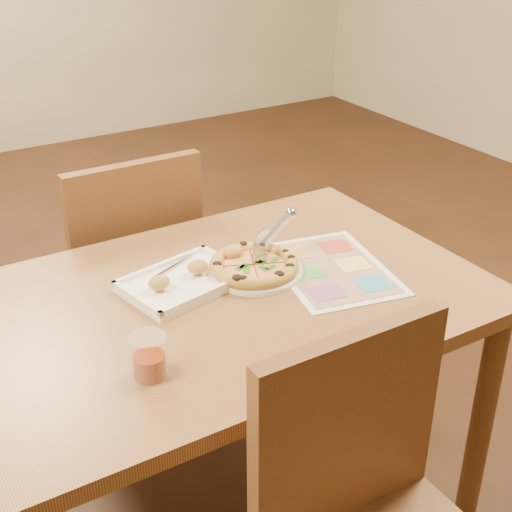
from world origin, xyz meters
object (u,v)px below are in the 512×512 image
pizza (254,266)px  menu (331,269)px  chair_far (129,254)px  plate (256,271)px  appetizer_tray (187,280)px  pizza_cutter (272,235)px  glass_tumbler (149,359)px  dining_table (219,325)px  chair_near (373,505)px

pizza → menu: 0.20m
chair_far → plate: chair_far is taller
appetizer_tray → menu: bearing=-19.0°
pizza → appetizer_tray: size_ratio=0.65×
pizza → pizza_cutter: pizza_cutter is taller
glass_tumbler → dining_table: bearing=37.7°
dining_table → pizza_cutter: 0.27m
plate → appetizer_tray: (-0.18, 0.04, 0.01)m
pizza → glass_tumbler: size_ratio=2.43×
dining_table → plate: bearing=19.7°
dining_table → pizza_cutter: pizza_cutter is taller
plate → glass_tumbler: bearing=-147.6°
chair_near → pizza: (0.13, 0.65, 0.18)m
chair_near → pizza: bearing=78.8°
dining_table → menu: 0.33m
dining_table → pizza_cutter: size_ratio=8.00×
dining_table → chair_near: (0.00, -0.60, -0.07)m
chair_far → plate: bearing=103.8°
chair_near → pizza_cutter: bearing=73.7°
glass_tumbler → menu: bearing=16.6°
chair_far → pizza: (0.13, -0.55, 0.18)m
dining_table → pizza: (0.13, 0.05, 0.11)m
dining_table → chair_far: chair_far is taller
chair_near → pizza_cutter: chair_near is taller
chair_near → menu: size_ratio=1.23×
dining_table → menu: bearing=-6.5°
dining_table → pizza: 0.18m
appetizer_tray → glass_tumbler: bearing=-127.6°
plate → menu: 0.20m
plate → glass_tumbler: glass_tumbler is taller
plate → pizza: bearing=-166.2°
pizza_cutter → dining_table: bearing=177.6°
dining_table → chair_far: 0.61m
dining_table → chair_near: size_ratio=2.77×
chair_far → pizza_cutter: (0.20, -0.53, 0.24)m
dining_table → pizza: bearing=20.0°
dining_table → appetizer_tray: size_ratio=3.71×
plate → glass_tumbler: 0.48m
chair_near → pizza_cutter: size_ratio=2.89×
appetizer_tray → menu: (0.35, -0.12, -0.01)m
chair_far → appetizer_tray: size_ratio=1.34×
dining_table → chair_far: size_ratio=2.77×
chair_near → chair_far: 1.20m
menu → chair_far: bearing=116.1°
pizza_cutter → pizza: bearing=175.6°
chair_far → pizza: bearing=103.0°
pizza → menu: bearing=-24.2°
dining_table → pizza: size_ratio=5.68×
dining_table → pizza: pizza is taller
dining_table → chair_near: bearing=-90.0°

